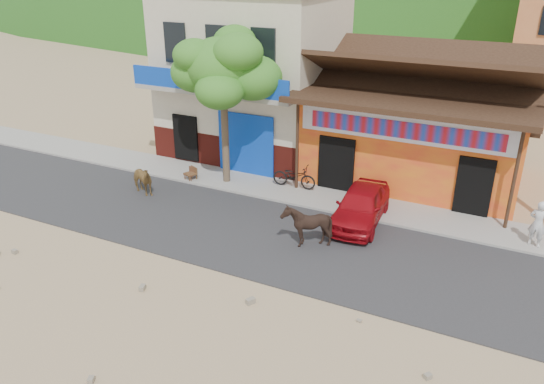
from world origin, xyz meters
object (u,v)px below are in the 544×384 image
Objects in this scene: red_car at (361,205)px; scooter at (294,176)px; tree at (224,108)px; cow_tan at (141,180)px; cow_dark at (307,225)px; cafe_chair_left at (190,168)px; cafe_chair_right at (190,169)px; pedestrian at (538,224)px.

scooter is at bearing 150.01° from red_car.
red_car is 3.56m from scooter.
tree reaches higher than red_car.
cow_dark is at bearing -78.42° from cow_tan.
cow_tan is 0.97× the size of cow_dark.
scooter reaches higher than cafe_chair_left.
cow_dark reaches higher than cow_tan.
scooter is at bearing -40.86° from cow_tan.
scooter is (-2.15, 3.89, -0.17)m from cow_dark.
cafe_chair_right is (-7.28, 0.50, -0.12)m from red_car.
cafe_chair_right is (0.00, 0.00, -0.02)m from cafe_chair_left.
cafe_chair_left is at bearing -160.35° from tree.
red_car is at bearing 19.81° from cafe_chair_left.
cow_tan reaches higher than cafe_chair_left.
cafe_chair_left is at bearing 16.87° from pedestrian.
cow_dark is 0.81× the size of scooter.
cow_tan reaches higher than scooter.
cafe_chair_right is at bearing 16.87° from pedestrian.
red_car is 4.26× the size of cafe_chair_right.
red_car is (1.03, 2.30, -0.07)m from cow_dark.
cow_tan reaches higher than cafe_chair_right.
cafe_chair_left reaches higher than cafe_chair_right.
cafe_chair_left is (0.98, 1.89, -0.04)m from cow_tan.
tree reaches higher than pedestrian.
tree is at bearing 14.45° from pedestrian.
tree is at bearing 166.93° from red_car.
tree is at bearing 43.39° from cafe_chair_left.
tree is 3.43× the size of scooter.
cow_tan is 0.37× the size of red_car.
tree is 1.62× the size of red_car.
red_car reaches higher than cafe_chair_left.
tree is at bearing 99.53° from scooter.
cow_tan is at bearing -86.26° from cow_dark.
cafe_chair_right is at bearing -8.62° from cow_tan.
scooter is (-3.18, 1.59, -0.09)m from red_car.
pedestrian is 1.73× the size of cafe_chair_right.
cafe_chair_right is (-12.69, -0.21, -0.32)m from pedestrian.
cow_dark is 1.54× the size of cafe_chair_left.
tree is 4.25× the size of cow_dark.
pedestrian reaches higher than scooter.
red_car is 5.46m from pedestrian.
red_car is at bearing 23.38° from pedestrian.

